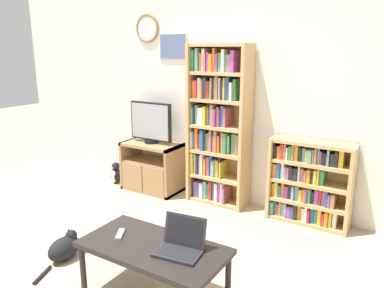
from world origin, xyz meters
TOP-DOWN VIEW (x-y plane):
  - ground_plane at (0.00, 0.00)m, footprint 18.00×18.00m
  - wall_back at (-0.01, 1.97)m, footprint 6.90×0.09m
  - tv_stand at (-0.92, 1.68)m, footprint 0.75×0.44m
  - television at (-0.93, 1.70)m, footprint 0.60×0.18m
  - bookshelf_tall at (-0.04, 1.79)m, footprint 0.71×0.30m
  - bookshelf_short at (1.04, 1.80)m, footprint 0.84×0.27m
  - coffee_table at (0.44, -0.06)m, footprint 1.06×0.55m
  - laptop at (0.66, -0.02)m, footprint 0.35×0.30m
  - remote_near_laptop at (0.14, -0.07)m, footprint 0.12×0.16m
  - cat at (-0.55, -0.05)m, footprint 0.21×0.55m
  - penguin_figurine at (-1.49, 1.60)m, footprint 0.16×0.14m

SIDE VIEW (x-z plane):
  - ground_plane at x=0.00m, z-range 0.00..0.00m
  - cat at x=-0.55m, z-range -0.02..0.23m
  - penguin_figurine at x=-1.49m, z-range -0.01..0.28m
  - tv_stand at x=-0.92m, z-range 0.00..0.63m
  - coffee_table at x=0.44m, z-range 0.17..0.60m
  - bookshelf_short at x=1.04m, z-range -0.01..0.88m
  - remote_near_laptop at x=0.14m, z-range 0.43..0.45m
  - laptop at x=0.66m, z-range 0.37..0.61m
  - television at x=-0.93m, z-range 0.63..1.15m
  - bookshelf_tall at x=-0.04m, z-range 0.00..1.85m
  - wall_back at x=-0.01m, z-range 0.01..2.61m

